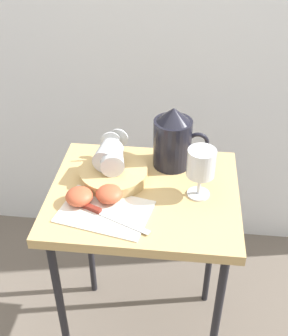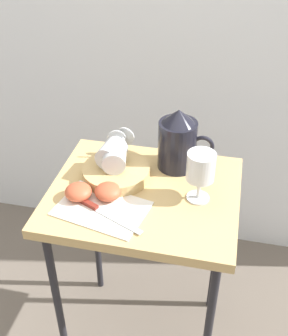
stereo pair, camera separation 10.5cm
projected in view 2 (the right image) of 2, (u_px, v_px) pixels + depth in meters
The scene contains 12 objects.
ground_plane at pixel (144, 333), 1.63m from camera, with size 6.00×6.00×0.00m, color #665B51.
curtain_drape at pixel (180, 38), 1.56m from camera, with size 2.40×0.03×1.88m, color white.
table at pixel (144, 211), 1.26m from camera, with size 0.54×0.45×0.70m.
linen_napkin at pixel (102, 208), 1.16m from camera, with size 0.24×0.16×0.00m, color silver.
basket_tray at pixel (116, 172), 1.26m from camera, with size 0.20×0.20×0.04m, color tan.
pitcher at pixel (178, 144), 1.27m from camera, with size 0.17×0.12×0.19m.
wine_glass_upright at pixel (201, 168), 1.14m from camera, with size 0.08×0.08×0.15m.
wine_glass_tipped_near at pixel (112, 152), 1.25m from camera, with size 0.09×0.15×0.07m.
wine_glass_tipped_far at pixel (115, 157), 1.24m from camera, with size 0.09×0.15×0.07m.
apple_half_left at pixel (78, 192), 1.18m from camera, with size 0.07×0.07×0.04m, color #C15133.
apple_half_right at pixel (108, 191), 1.18m from camera, with size 0.07×0.07×0.04m, color #C15133.
knife at pixel (96, 208), 1.15m from camera, with size 0.22×0.11×0.01m.
Camera 2 is at (0.21, -0.93, 1.46)m, focal length 45.74 mm.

